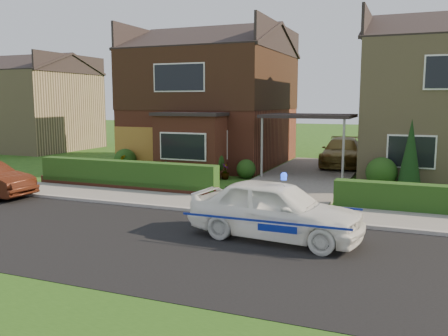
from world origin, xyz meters
The scene contains 21 objects.
ground centered at (0.00, 0.00, 0.00)m, with size 120.00×120.00×0.00m, color #214713.
road centered at (0.00, 0.00, 0.00)m, with size 60.00×6.00×0.02m, color black.
kerb centered at (0.00, 3.05, 0.06)m, with size 60.00×0.16×0.12m, color #9E9993.
sidewalk centered at (0.00, 4.10, 0.05)m, with size 60.00×2.00×0.10m, color slate.
driveway centered at (0.00, 11.00, 0.06)m, with size 3.80×12.00×0.12m, color #666059.
house_left centered at (-5.78, 13.90, 3.81)m, with size 7.50×9.53×7.25m.
carport_link centered at (0.00, 10.95, 2.66)m, with size 3.80×3.00×2.77m.
garage_door centered at (-8.25, 9.96, 1.05)m, with size 2.20×0.10×2.10m, color olive.
dwarf_wall centered at (-5.80, 5.30, 0.18)m, with size 7.70×0.25×0.36m, color brown.
hedge_left centered at (-5.80, 5.45, 0.00)m, with size 7.50×0.55×0.90m, color black.
shrub_left_far centered at (-8.50, 9.50, 0.54)m, with size 1.08×1.08×1.08m, color black.
shrub_left_mid centered at (-4.00, 9.30, 0.66)m, with size 1.32×1.32×1.32m, color black.
shrub_left_near centered at (-2.40, 9.60, 0.42)m, with size 0.84×0.84×0.84m, color black.
shrub_right_near centered at (3.20, 9.40, 0.60)m, with size 1.20×1.20×1.20m, color black.
conifer_a centered at (4.20, 9.20, 1.30)m, with size 0.90×0.90×2.60m, color black.
neighbour_left centered at (-20.00, 16.00, 2.60)m, with size 6.50×7.00×5.20m, color #9E8A60.
police_car centered at (1.25, 1.27, 0.72)m, with size 3.91×4.41×1.61m.
driveway_car centered at (1.00, 14.50, 0.80)m, with size 1.90×4.68×1.36m, color brown.
potted_plant_a centered at (-5.78, 8.44, 0.35)m, with size 0.37×0.25×0.70m, color gray.
potted_plant_b centered at (-8.38, 9.00, 0.41)m, with size 0.36×0.45×0.82m, color gray.
potted_plant_c centered at (-3.14, 9.00, 0.34)m, with size 0.38×0.38×0.67m, color gray.
Camera 1 is at (4.27, -9.62, 3.36)m, focal length 38.00 mm.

